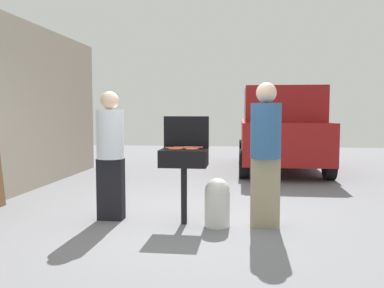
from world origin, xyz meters
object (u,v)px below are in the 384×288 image
hot_dog_5 (177,149)px  propane_tank (217,201)px  hot_dog_11 (195,148)px  hot_dog_4 (179,147)px  hot_dog_1 (191,149)px  hot_dog_2 (170,148)px  hot_dog_8 (179,148)px  hot_dog_0 (174,149)px  bbq_grill (184,161)px  hot_dog_3 (193,149)px  hot_dog_12 (188,148)px  person_left (110,151)px  hot_dog_7 (198,147)px  person_right (266,149)px  hot_dog_9 (193,149)px  hot_dog_6 (189,147)px  hot_dog_14 (175,149)px  hot_dog_13 (177,149)px  parked_minivan (280,129)px  hot_dog_10 (183,148)px

hot_dog_5 → propane_tank: hot_dog_5 is taller
hot_dog_11 → hot_dog_4: bearing=173.0°
hot_dog_1 → hot_dog_2: 0.32m
hot_dog_8 → hot_dog_0: bearing=-105.0°
bbq_grill → hot_dog_3: (0.13, -0.10, 0.16)m
hot_dog_12 → person_left: bearing=174.9°
bbq_grill → hot_dog_1: hot_dog_1 is taller
hot_dog_7 → person_right: bearing=-9.0°
hot_dog_3 → person_right: bearing=5.9°
hot_dog_5 → hot_dog_7: bearing=48.5°
hot_dog_9 → hot_dog_6: bearing=114.0°
hot_dog_6 → hot_dog_2: bearing=-151.9°
bbq_grill → hot_dog_5: size_ratio=7.47×
hot_dog_12 → hot_dog_1: bearing=-64.1°
hot_dog_9 → hot_dog_14: (-0.22, -0.12, 0.00)m
hot_dog_2 → hot_dog_8: 0.11m
bbq_grill → hot_dog_13: size_ratio=7.47×
hot_dog_0 → person_right: bearing=4.9°
hot_dog_7 → hot_dog_13: same height
hot_dog_3 → hot_dog_13: same height
person_right → hot_dog_7: bearing=3.3°
hot_dog_1 → hot_dog_12: 0.14m
hot_dog_4 → hot_dog_11: same height
hot_dog_3 → hot_dog_4: bearing=136.4°
hot_dog_1 → parked_minivan: 5.67m
hot_dog_5 → hot_dog_7: (0.23, 0.26, 0.00)m
bbq_grill → hot_dog_10: size_ratio=7.47×
hot_dog_0 → hot_dog_6: 0.29m
hot_dog_2 → hot_dog_10: (0.17, 0.01, 0.00)m
hot_dog_9 → hot_dog_7: bearing=77.4°
parked_minivan → hot_dog_2: bearing=70.3°
hot_dog_12 → hot_dog_14: size_ratio=1.00×
hot_dog_7 → person_right: (0.87, -0.14, -0.00)m
hot_dog_5 → hot_dog_6: size_ratio=1.00×
bbq_grill → hot_dog_0: (-0.12, -0.10, 0.16)m
hot_dog_5 → hot_dog_7: 0.35m
hot_dog_5 → hot_dog_10: bearing=71.0°
hot_dog_7 → hot_dog_9: bearing=-102.6°
hot_dog_1 → hot_dog_11: (0.02, 0.21, 0.00)m
hot_dog_1 → hot_dog_2: size_ratio=1.00×
hot_dog_13 → hot_dog_4: bearing=91.4°
bbq_grill → hot_dog_11: bearing=31.0°
hot_dog_9 → propane_tank: bearing=-6.7°
bbq_grill → hot_dog_14: hot_dog_14 is taller
person_right → hot_dog_1: bearing=20.2°
bbq_grill → hot_dog_12: size_ratio=7.47×
hot_dog_12 → hot_dog_13: 0.14m
hot_dog_6 → propane_tank: 0.80m
hot_dog_12 → hot_dog_11: bearing=42.9°
hot_dog_10 → hot_dog_0: bearing=-129.0°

